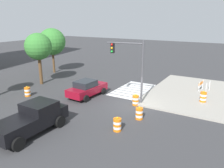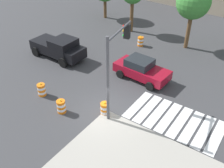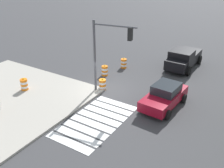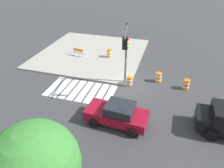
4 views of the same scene
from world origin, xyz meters
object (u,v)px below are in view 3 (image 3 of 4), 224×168
Objects in this scene: pickup_truck at (183,59)px; traffic_barrel_median_far at (103,85)px; traffic_barrel_median_near at (124,63)px; sports_car at (165,96)px; traffic_barrel_crosswalk_end at (105,71)px; traffic_light_pole at (109,45)px; traffic_barrel_on_sidewalk at (24,84)px.

traffic_barrel_median_far is at bearing -26.69° from pickup_truck.
traffic_barrel_median_near and traffic_barrel_median_far have the same top height.
sports_car is 7.57m from traffic_barrel_median_near.
pickup_truck reaches higher than sports_car.
traffic_barrel_crosswalk_end and traffic_barrel_median_far have the same top height.
traffic_barrel_crosswalk_end is (5.35, -5.33, -0.52)m from pickup_truck.
traffic_light_pole is at bearing -21.15° from pickup_truck.
traffic_barrel_crosswalk_end is at bearing 148.36° from traffic_barrel_on_sidewalk.
sports_car is at bearing 71.29° from traffic_barrel_crosswalk_end.
traffic_barrel_median_near is 4.98m from traffic_barrel_median_far.
pickup_truck is at bearing 153.31° from traffic_barrel_median_far.
traffic_light_pole is at bearing 17.73° from traffic_barrel_median_near.
traffic_barrel_median_near is (-4.65, -5.95, -0.36)m from sports_car.
traffic_barrel_on_sidewalk is 7.45m from traffic_light_pole.
pickup_truck is 5.61m from traffic_barrel_median_near.
traffic_light_pole reaches higher than traffic_barrel_median_near.
traffic_light_pole is (0.28, 0.80, 3.46)m from traffic_barrel_median_far.
pickup_truck is at bearing 141.44° from traffic_barrel_on_sidewalk.
traffic_barrel_crosswalk_end is 1.00× the size of traffic_barrel_median_near.
traffic_barrel_median_far is at bearing 124.43° from traffic_barrel_on_sidewalk.
traffic_barrel_median_near is at bearing 167.30° from traffic_barrel_crosswalk_end.
traffic_barrel_on_sidewalk is (11.27, -8.98, -0.37)m from pickup_truck.
traffic_barrel_on_sidewalk is 0.19× the size of traffic_light_pole.
pickup_truck is 5.08× the size of traffic_barrel_crosswalk_end.
sports_car is 10.82m from traffic_barrel_on_sidewalk.
pickup_truck is at bearing 158.85° from traffic_light_pole.
traffic_barrel_crosswalk_end is 6.96m from traffic_barrel_on_sidewalk.
traffic_light_pole is (-3.19, 5.86, 3.31)m from traffic_barrel_on_sidewalk.
traffic_barrel_on_sidewalk is (3.72, -10.15, -0.21)m from sports_car.
traffic_barrel_median_far is at bearing 29.94° from traffic_barrel_crosswalk_end.
traffic_light_pole is (5.18, 1.66, 3.46)m from traffic_barrel_median_near.
traffic_light_pole reaches higher than traffic_barrel_on_sidewalk.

